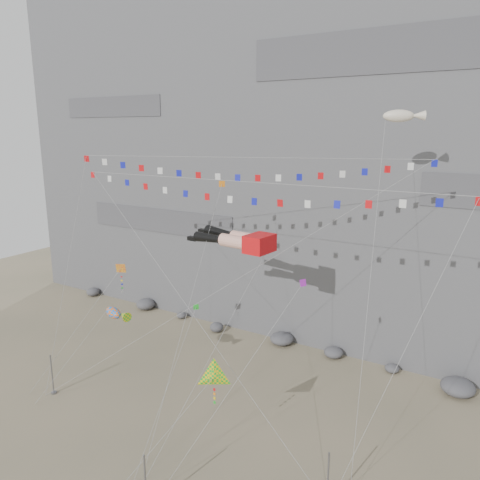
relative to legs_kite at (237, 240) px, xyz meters
The scene contains 14 objects.
ground 15.57m from the legs_kite, 94.85° to the right, with size 120.00×120.00×0.00m, color gray.
cliff 27.58m from the legs_kite, 91.29° to the left, with size 80.00×28.00×50.00m, color slate.
talus_boulders 16.94m from the legs_kite, 93.16° to the left, with size 60.00×3.00×1.20m, color #5A595E, non-canonical shape.
anchor_pole_left 20.57m from the legs_kite, 145.88° to the right, with size 0.12×0.12×3.78m, color slate.
legs_kite is the anchor object (origin of this frame).
flag_banner_upper 6.93m from the legs_kite, 40.83° to the left, with size 28.42×15.50×27.63m.
flag_banner_lower 5.90m from the legs_kite, 51.18° to the right, with size 32.85×7.02×22.92m.
harlequin_kite 10.73m from the legs_kite, 153.12° to the right, with size 7.29×6.80×14.16m.
fish_windsock 12.58m from the legs_kite, 145.49° to the right, with size 6.56×6.27×10.37m.
delta_kite 12.09m from the legs_kite, 68.77° to the right, with size 4.79×7.86×9.97m.
blimp_windsock 16.00m from the legs_kite, 22.19° to the left, with size 3.67×13.60×27.13m.
small_kite_a 5.85m from the legs_kite, 141.95° to the left, with size 3.84×15.62×23.79m.
small_kite_b 8.41m from the legs_kite, 24.90° to the right, with size 6.04×9.87×16.35m.
small_kite_c 6.96m from the legs_kite, 123.39° to the right, with size 3.14×11.53×14.07m.
Camera 1 is at (20.76, -26.31, 23.14)m, focal length 35.00 mm.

